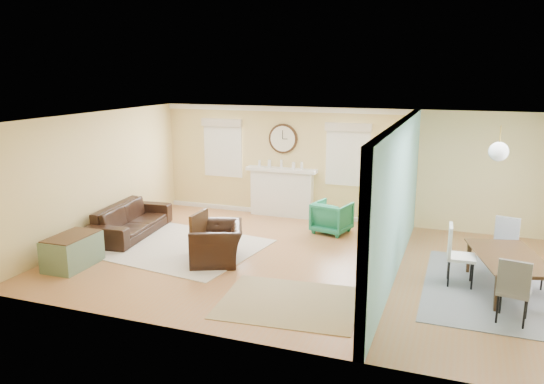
% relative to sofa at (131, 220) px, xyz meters
% --- Properties ---
extents(floor, '(9.00, 9.00, 0.00)m').
position_rel_sofa_xyz_m(floor, '(4.00, -0.36, -0.33)').
color(floor, '#A67145').
rests_on(floor, ground).
extents(wall_back, '(9.00, 0.02, 2.60)m').
position_rel_sofa_xyz_m(wall_back, '(4.00, 2.64, 0.97)').
color(wall_back, '#DFC676').
rests_on(wall_back, ground).
extents(wall_front, '(9.00, 0.02, 2.60)m').
position_rel_sofa_xyz_m(wall_front, '(4.00, -3.36, 0.97)').
color(wall_front, '#DFC676').
rests_on(wall_front, ground).
extents(wall_left, '(0.02, 6.00, 2.60)m').
position_rel_sofa_xyz_m(wall_left, '(-0.50, -0.36, 0.97)').
color(wall_left, '#DFC676').
rests_on(wall_left, ground).
extents(ceiling, '(9.00, 6.00, 0.02)m').
position_rel_sofa_xyz_m(ceiling, '(4.00, -0.36, 2.27)').
color(ceiling, white).
rests_on(ceiling, wall_back).
extents(partition, '(0.17, 6.00, 2.60)m').
position_rel_sofa_xyz_m(partition, '(5.51, -0.08, 1.03)').
color(partition, '#DFC676').
rests_on(partition, ground).
extents(fireplace, '(1.70, 0.30, 1.17)m').
position_rel_sofa_xyz_m(fireplace, '(2.50, 2.52, 0.27)').
color(fireplace, white).
rests_on(fireplace, ground).
extents(wall_clock, '(0.70, 0.07, 0.70)m').
position_rel_sofa_xyz_m(wall_clock, '(2.50, 2.60, 1.52)').
color(wall_clock, '#442B17').
rests_on(wall_clock, wall_back).
extents(window_left, '(1.05, 0.13, 1.42)m').
position_rel_sofa_xyz_m(window_left, '(0.95, 2.59, 1.33)').
color(window_left, white).
rests_on(window_left, wall_back).
extents(window_right, '(1.05, 0.13, 1.42)m').
position_rel_sofa_xyz_m(window_right, '(4.05, 2.59, 1.33)').
color(window_right, white).
rests_on(window_right, wall_back).
extents(pendant, '(0.30, 0.30, 0.55)m').
position_rel_sofa_xyz_m(pendant, '(7.00, -0.36, 1.87)').
color(pendant, gold).
rests_on(pendant, ceiling).
extents(rug_cream, '(3.25, 2.91, 0.02)m').
position_rel_sofa_xyz_m(rug_cream, '(1.41, -0.39, -0.32)').
color(rug_cream, beige).
rests_on(rug_cream, floor).
extents(rug_jute, '(2.19, 1.85, 0.01)m').
position_rel_sofa_xyz_m(rug_jute, '(4.20, -2.06, -0.32)').
color(rug_jute, tan).
rests_on(rug_jute, floor).
extents(rug_grey, '(2.52, 3.15, 0.01)m').
position_rel_sofa_xyz_m(rug_grey, '(7.31, -0.48, -0.32)').
color(rug_grey, gray).
rests_on(rug_grey, floor).
extents(sofa, '(1.13, 2.32, 0.65)m').
position_rel_sofa_xyz_m(sofa, '(0.00, 0.00, 0.00)').
color(sofa, black).
rests_on(sofa, floor).
extents(eames_chair, '(1.28, 1.35, 0.69)m').
position_rel_sofa_xyz_m(eames_chair, '(2.40, -0.82, 0.02)').
color(eames_chair, black).
rests_on(eames_chair, floor).
extents(green_chair, '(0.87, 0.89, 0.68)m').
position_rel_sofa_xyz_m(green_chair, '(3.95, 1.63, 0.01)').
color(green_chair, '#136545').
rests_on(green_chair, floor).
extents(trunk, '(0.63, 1.01, 0.58)m').
position_rel_sofa_xyz_m(trunk, '(0.11, -1.94, -0.04)').
color(trunk, '#597159').
rests_on(trunk, floor).
extents(credenza, '(0.54, 1.58, 0.80)m').
position_rel_sofa_xyz_m(credenza, '(5.15, 0.86, 0.07)').
color(credenza, '#A27349').
rests_on(credenza, floor).
extents(tv, '(0.20, 1.04, 0.59)m').
position_rel_sofa_xyz_m(tv, '(5.13, 0.86, 0.77)').
color(tv, black).
rests_on(tv, credenza).
extents(garden_stool, '(0.31, 0.31, 0.45)m').
position_rel_sofa_xyz_m(garden_stool, '(5.22, -0.30, -0.10)').
color(garden_stool, white).
rests_on(garden_stool, floor).
extents(potted_plant, '(0.44, 0.42, 0.39)m').
position_rel_sofa_xyz_m(potted_plant, '(5.22, -0.30, 0.32)').
color(potted_plant, '#337F33').
rests_on(potted_plant, garden_stool).
extents(dining_table, '(1.34, 1.87, 0.59)m').
position_rel_sofa_xyz_m(dining_table, '(7.31, -0.48, -0.03)').
color(dining_table, '#442B17').
rests_on(dining_table, floor).
extents(dining_chair_n, '(0.49, 0.49, 0.91)m').
position_rel_sofa_xyz_m(dining_chair_n, '(7.27, 0.53, 0.21)').
color(dining_chair_n, gray).
rests_on(dining_chair_n, floor).
extents(dining_chair_s, '(0.49, 0.49, 0.95)m').
position_rel_sofa_xyz_m(dining_chair_s, '(7.29, -1.58, 0.23)').
color(dining_chair_s, gray).
rests_on(dining_chair_s, floor).
extents(dining_chair_w, '(0.46, 0.46, 0.99)m').
position_rel_sofa_xyz_m(dining_chair_w, '(6.59, -0.45, 0.26)').
color(dining_chair_w, white).
rests_on(dining_chair_w, floor).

